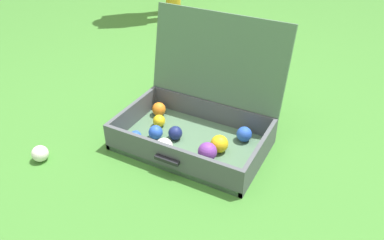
% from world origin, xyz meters
% --- Properties ---
extents(ground_plane, '(16.00, 16.00, 0.00)m').
position_xyz_m(ground_plane, '(0.00, 0.00, 0.00)').
color(ground_plane, '#3D7A2D').
extents(open_suitcase, '(0.66, 0.53, 0.54)m').
position_xyz_m(open_suitcase, '(-0.02, 0.14, 0.12)').
color(open_suitcase, '#4C7051').
rests_on(open_suitcase, ground).
extents(stray_ball_on_grass, '(0.07, 0.07, 0.07)m').
position_xyz_m(stray_ball_on_grass, '(-0.56, -0.33, 0.04)').
color(stray_ball_on_grass, white).
rests_on(stray_ball_on_grass, ground).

